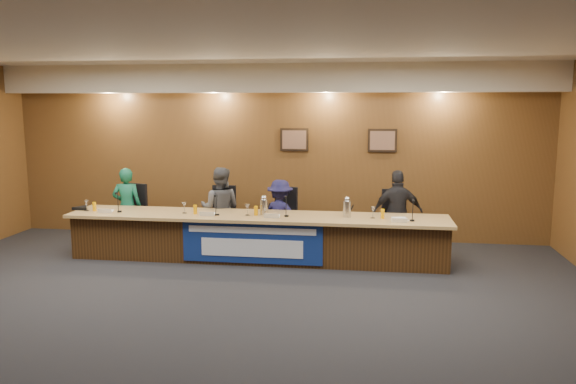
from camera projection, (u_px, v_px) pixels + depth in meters
The scene contains 39 objects.
floor at pixel (219, 313), 6.79m from camera, with size 10.00×10.00×0.00m, color black.
ceiling at pixel (213, 41), 6.28m from camera, with size 10.00×8.00×0.04m, color silver.
wall_back at pixel (273, 153), 10.45m from camera, with size 10.00×0.04×3.20m, color brown.
soffit at pixel (271, 78), 9.99m from camera, with size 10.00×0.50×0.50m, color beige.
dais_body at pixel (257, 238), 9.08m from camera, with size 6.00×0.80×0.70m, color #3C240F.
dais_top at pixel (256, 216), 8.97m from camera, with size 6.10×0.95×0.05m, color #AC864E.
banner at pixel (252, 243), 8.67m from camera, with size 2.20×0.02×0.65m, color navy.
banner_text_upper at pixel (252, 230), 8.62m from camera, with size 2.00×0.01×0.10m, color silver.
banner_text_lower at pixel (252, 248), 8.67m from camera, with size 1.60×0.01×0.28m, color silver.
wall_photo_left at pixel (294, 140), 10.32m from camera, with size 0.52×0.04×0.42m, color black.
wall_photo_right at pixel (382, 140), 10.10m from camera, with size 0.52×0.04×0.42m, color black.
panelist_a at pixel (127, 207), 9.93m from camera, with size 0.51×0.33×1.40m, color #11543A.
panelist_b at pixel (220, 208), 9.69m from camera, with size 0.70×0.54×1.43m, color #4A4A4F.
panelist_c at pixel (280, 216), 9.56m from camera, with size 0.80×0.46×1.24m, color #14133C.
panelist_d at pixel (398, 213), 9.26m from camera, with size 0.84×0.35×1.43m, color black.
office_chair_a at pixel (130, 218), 10.06m from camera, with size 0.48×0.48×0.08m, color black.
office_chair_b at pixel (222, 221), 9.82m from camera, with size 0.48×0.48×0.08m, color black.
office_chair_c at pixel (281, 222), 9.68m from camera, with size 0.48×0.48×0.08m, color black.
office_chair_d at pixel (397, 226), 9.40m from camera, with size 0.48×0.48×0.08m, color black.
nameplate_a at pixel (105, 210), 9.09m from camera, with size 0.24×0.06×0.09m, color white.
microphone_a at pixel (120, 211), 9.19m from camera, with size 0.07×0.07×0.02m, color black.
juice_glass_a at pixel (94, 207), 9.27m from camera, with size 0.06×0.06×0.15m, color #EE9D01.
water_glass_a at pixel (87, 206), 9.27m from camera, with size 0.08×0.08×0.18m, color silver.
nameplate_b at pixel (207, 214), 8.84m from camera, with size 0.24×0.06×0.09m, color white.
microphone_b at pixel (217, 215), 8.93m from camera, with size 0.07×0.07×0.02m, color black.
juice_glass_b at pixel (195, 210), 9.01m from camera, with size 0.06×0.06×0.15m, color #EE9D01.
water_glass_b at pixel (184, 208), 9.08m from camera, with size 0.08×0.08×0.18m, color silver.
nameplate_c at pixel (271, 215), 8.69m from camera, with size 0.24×0.06×0.09m, color white.
microphone_c at pixel (286, 216), 8.83m from camera, with size 0.07×0.07×0.02m, color black.
juice_glass_c at pixel (256, 211), 8.91m from camera, with size 0.06×0.06×0.15m, color #EE9D01.
water_glass_c at pixel (248, 210), 8.90m from camera, with size 0.08×0.08×0.18m, color silver.
nameplate_d at pixel (400, 220), 8.36m from camera, with size 0.24×0.06×0.09m, color white.
microphone_d at pixel (412, 220), 8.49m from camera, with size 0.07×0.07×0.02m, color black.
juice_glass_d at pixel (383, 214), 8.66m from camera, with size 0.06×0.06×0.15m, color #EE9D01.
water_glass_d at pixel (373, 213), 8.68m from camera, with size 0.08×0.08×0.18m, color silver.
carafe_mid at pixel (264, 207), 8.96m from camera, with size 0.13×0.13×0.24m, color silver.
carafe_right at pixel (347, 209), 8.77m from camera, with size 0.13×0.13×0.26m, color silver.
speakerphone at pixel (82, 208), 9.40m from camera, with size 0.32×0.32×0.05m, color black.
paper_stack at pixel (400, 219), 8.64m from camera, with size 0.22×0.30×0.01m, color white.
Camera 1 is at (1.75, -6.29, 2.52)m, focal length 35.00 mm.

